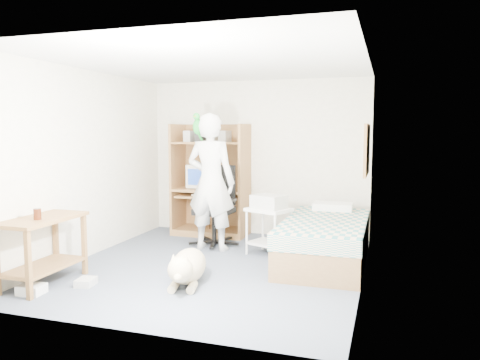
% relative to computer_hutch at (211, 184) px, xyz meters
% --- Properties ---
extents(floor, '(4.00, 4.00, 0.00)m').
position_rel_computer_hutch_xyz_m(floor, '(0.70, -1.74, -0.82)').
color(floor, '#454D5D').
rests_on(floor, ground).
extents(wall_back, '(3.60, 0.02, 2.50)m').
position_rel_computer_hutch_xyz_m(wall_back, '(0.70, 0.26, 0.43)').
color(wall_back, silver).
rests_on(wall_back, floor).
extents(wall_right, '(0.02, 4.00, 2.50)m').
position_rel_computer_hutch_xyz_m(wall_right, '(2.50, -1.74, 0.43)').
color(wall_right, silver).
rests_on(wall_right, floor).
extents(wall_left, '(0.02, 4.00, 2.50)m').
position_rel_computer_hutch_xyz_m(wall_left, '(-1.10, -1.74, 0.43)').
color(wall_left, silver).
rests_on(wall_left, floor).
extents(ceiling, '(3.60, 4.00, 0.02)m').
position_rel_computer_hutch_xyz_m(ceiling, '(0.70, -1.74, 1.68)').
color(ceiling, white).
rests_on(ceiling, wall_back).
extents(computer_hutch, '(1.20, 0.63, 1.80)m').
position_rel_computer_hutch_xyz_m(computer_hutch, '(0.00, 0.00, 0.00)').
color(computer_hutch, brown).
rests_on(computer_hutch, floor).
extents(bed, '(1.02, 2.02, 0.66)m').
position_rel_computer_hutch_xyz_m(bed, '(2.00, -1.12, -0.53)').
color(bed, brown).
rests_on(bed, floor).
extents(side_desk, '(0.50, 1.00, 0.75)m').
position_rel_computer_hutch_xyz_m(side_desk, '(-0.85, -2.94, -0.33)').
color(side_desk, brown).
rests_on(side_desk, floor).
extents(corkboard, '(0.04, 0.94, 0.66)m').
position_rel_computer_hutch_xyz_m(corkboard, '(2.47, -0.84, 0.63)').
color(corkboard, olive).
rests_on(corkboard, wall_right).
extents(office_chair, '(0.66, 0.66, 1.17)m').
position_rel_computer_hutch_xyz_m(office_chair, '(0.31, -0.62, -0.40)').
color(office_chair, black).
rests_on(office_chair, floor).
extents(person, '(0.73, 0.51, 1.94)m').
position_rel_computer_hutch_xyz_m(person, '(0.35, -0.93, 0.15)').
color(person, white).
rests_on(person, floor).
extents(parrot, '(0.14, 0.25, 0.39)m').
position_rel_computer_hutch_xyz_m(parrot, '(0.15, -0.92, 0.95)').
color(parrot, '#148A23').
rests_on(parrot, person).
extents(dog, '(0.55, 1.16, 0.44)m').
position_rel_computer_hutch_xyz_m(dog, '(0.65, -2.42, -0.63)').
color(dog, tan).
rests_on(dog, floor).
extents(printer_cart, '(0.66, 0.60, 0.65)m').
position_rel_computer_hutch_xyz_m(printer_cart, '(1.21, -0.97, -0.39)').
color(printer_cart, silver).
rests_on(printer_cart, floor).
extents(printer, '(0.51, 0.46, 0.18)m').
position_rel_computer_hutch_xyz_m(printer, '(1.21, -0.97, -0.09)').
color(printer, '#B0B0AB').
rests_on(printer, printer_cart).
extents(crt_monitor, '(0.42, 0.44, 0.38)m').
position_rel_computer_hutch_xyz_m(crt_monitor, '(-0.18, 0.01, 0.14)').
color(crt_monitor, beige).
rests_on(crt_monitor, computer_hutch).
extents(keyboard, '(0.46, 0.20, 0.03)m').
position_rel_computer_hutch_xyz_m(keyboard, '(-0.03, -0.16, -0.15)').
color(keyboard, beige).
rests_on(keyboard, computer_hutch).
extents(pencil_cup, '(0.08, 0.08, 0.12)m').
position_rel_computer_hutch_xyz_m(pencil_cup, '(0.37, -0.09, -0.00)').
color(pencil_cup, gold).
rests_on(pencil_cup, computer_hutch).
extents(drink_glass, '(0.08, 0.08, 0.12)m').
position_rel_computer_hutch_xyz_m(drink_glass, '(-0.80, -3.06, -0.01)').
color(drink_glass, '#3B1709').
rests_on(drink_glass, side_desk).
extents(floor_box_a, '(0.27, 0.22, 0.10)m').
position_rel_computer_hutch_xyz_m(floor_box_a, '(-0.76, -3.24, -0.77)').
color(floor_box_a, silver).
rests_on(floor_box_a, floor).
extents(floor_box_b, '(0.21, 0.25, 0.08)m').
position_rel_computer_hutch_xyz_m(floor_box_b, '(-0.38, -2.84, -0.78)').
color(floor_box_b, '#B2B2AD').
rests_on(floor_box_b, floor).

